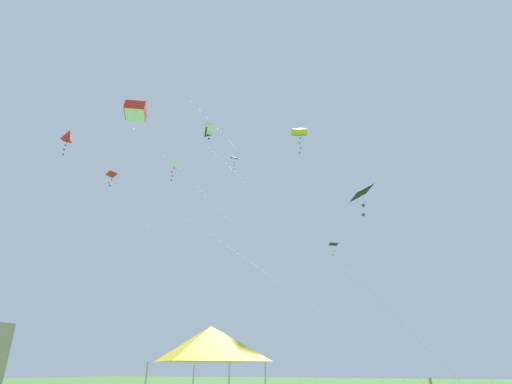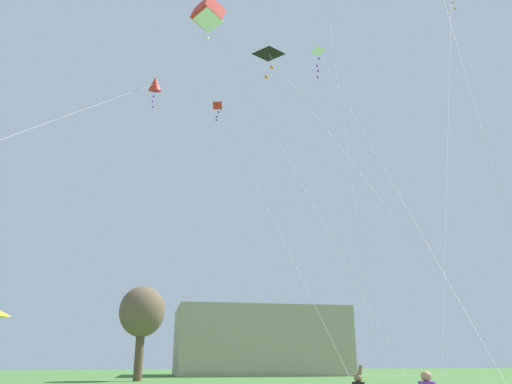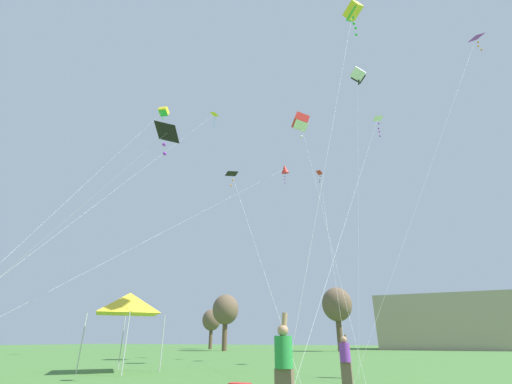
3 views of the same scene
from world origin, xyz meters
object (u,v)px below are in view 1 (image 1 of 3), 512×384
at_px(kite_white_delta_1, 175,164).
at_px(kite_purple_delta_9, 235,159).
at_px(kite_black_delta_6, 361,193).
at_px(festival_tent, 210,344).
at_px(kite_yellow_box_0, 299,133).
at_px(kite_black_delta_5, 335,247).
at_px(kite_red_diamond_2, 69,135).
at_px(kite_red_delta_3, 114,178).
at_px(kite_red_box_4, 136,111).
at_px(kite_white_box_8, 209,129).

relative_size(kite_white_delta_1, kite_purple_delta_9, 0.82).
xyz_separation_m(kite_white_delta_1, kite_black_delta_6, (-8.83, -16.58, -9.18)).
bearing_deg(festival_tent, kite_yellow_box_0, 1.29).
xyz_separation_m(kite_yellow_box_0, kite_black_delta_6, (-8.39, -5.01, -9.37)).
distance_m(kite_yellow_box_0, kite_black_delta_5, 12.98).
height_order(kite_black_delta_6, kite_purple_delta_9, kite_purple_delta_9).
height_order(kite_red_diamond_2, kite_purple_delta_9, kite_purple_delta_9).
xyz_separation_m(kite_red_delta_3, kite_purple_delta_9, (13.71, -3.22, 7.80)).
distance_m(kite_white_delta_1, kite_purple_delta_9, 9.28).
bearing_deg(kite_white_delta_1, kite_yellow_box_0, -92.16).
xyz_separation_m(kite_white_delta_1, kite_purple_delta_9, (8.07, -1.94, 4.15)).
xyz_separation_m(kite_black_delta_5, kite_black_delta_6, (-2.38, -1.84, 1.69)).
height_order(kite_white_delta_1, kite_red_box_4, kite_red_box_4).
distance_m(kite_red_delta_3, kite_red_box_4, 5.24).
bearing_deg(kite_purple_delta_9, kite_white_box_8, -168.26).
height_order(festival_tent, kite_yellow_box_0, kite_yellow_box_0).
height_order(kite_yellow_box_0, kite_black_delta_5, kite_yellow_box_0).
bearing_deg(kite_black_delta_6, kite_red_diamond_2, 91.53).
bearing_deg(kite_red_diamond_2, kite_red_box_4, -49.18).
xyz_separation_m(festival_tent, kite_yellow_box_0, (13.43, 0.30, 15.96)).
distance_m(kite_white_delta_1, kite_black_delta_5, 19.42).
xyz_separation_m(kite_red_box_4, kite_black_delta_6, (-2.18, -15.82, -10.25)).
height_order(kite_yellow_box_0, kite_white_box_8, kite_white_box_8).
bearing_deg(kite_purple_delta_9, kite_red_diamond_2, 166.17).
bearing_deg(kite_black_delta_6, kite_red_box_4, 82.14).
bearing_deg(kite_red_delta_3, kite_white_delta_1, -12.85).
distance_m(kite_yellow_box_0, kite_purple_delta_9, 13.45).
bearing_deg(kite_white_box_8, kite_red_box_4, 151.95).
bearing_deg(kite_white_box_8, kite_black_delta_6, -121.74).
height_order(kite_yellow_box_0, kite_purple_delta_9, kite_purple_delta_9).
xyz_separation_m(kite_yellow_box_0, kite_black_delta_5, (-6.01, -3.17, -11.06)).
relative_size(kite_white_delta_1, kite_red_delta_3, 1.23).
height_order(festival_tent, kite_black_delta_6, kite_black_delta_6).
xyz_separation_m(kite_red_delta_3, kite_red_box_4, (-1.01, -2.05, 4.72)).
distance_m(kite_red_delta_3, kite_purple_delta_9, 16.10).
bearing_deg(kite_purple_delta_9, kite_red_delta_3, 166.76).
bearing_deg(kite_purple_delta_9, kite_yellow_box_0, -131.46).
bearing_deg(kite_white_delta_1, kite_red_diamond_2, 165.89).
xyz_separation_m(kite_red_diamond_2, kite_red_box_4, (2.69, -3.11, 2.93)).
xyz_separation_m(kite_red_diamond_2, kite_black_delta_5, (2.89, -17.09, -9.01)).
bearing_deg(kite_yellow_box_0, kite_white_delta_1, 87.84).
xyz_separation_m(festival_tent, kite_black_delta_6, (5.03, -4.71, 6.60)).
height_order(kite_white_delta_1, kite_purple_delta_9, kite_purple_delta_9).
bearing_deg(kite_white_delta_1, kite_red_box_4, -173.43).
bearing_deg(kite_red_diamond_2, kite_white_box_8, -36.23).
relative_size(kite_red_delta_3, kite_black_delta_6, 1.54).
relative_size(festival_tent, kite_purple_delta_9, 0.16).
distance_m(festival_tent, kite_yellow_box_0, 20.86).
bearing_deg(kite_white_box_8, kite_yellow_box_0, -86.35).
bearing_deg(kite_black_delta_6, kite_red_delta_3, 79.85).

